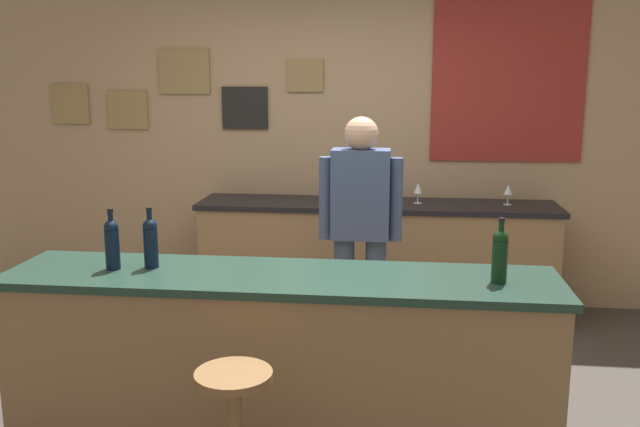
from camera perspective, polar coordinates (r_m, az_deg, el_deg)
The scene contains 14 objects.
ground_plane at distance 4.00m, azimuth -2.25°, elevation -16.18°, with size 10.00×10.00×0.00m, color #423D38.
back_wall at distance 5.57m, azimuth 1.13°, elevation 6.94°, with size 6.00×0.09×2.80m.
bar_counter at distance 3.45m, azimuth -3.37°, elevation -12.43°, with size 2.69×0.60×0.92m.
side_counter at distance 5.34m, azimuth 4.71°, elevation -3.83°, with size 2.77×0.56×0.90m.
bartender at distance 4.25m, azimuth 3.41°, elevation -1.07°, with size 0.52×0.21×1.62m.
bar_stool at distance 2.94m, azimuth -7.20°, elevation -17.01°, with size 0.32×0.32×0.68m.
wine_bottle_a at distance 3.49m, azimuth -17.12°, elevation -2.34°, with size 0.07×0.07×0.31m.
wine_bottle_b at distance 3.46m, azimuth -14.08°, elevation -2.26°, with size 0.07×0.07×0.31m.
wine_bottle_c at distance 3.22m, azimuth 14.92°, elevation -3.32°, with size 0.07×0.07×0.31m.
wine_glass_a at distance 5.16m, azimuth 2.72°, elevation 2.00°, with size 0.07×0.07×0.16m.
wine_glass_b at distance 5.28m, azimuth 4.03°, elevation 2.21°, with size 0.07×0.07×0.16m.
wine_glass_c at distance 5.31m, azimuth 5.18°, elevation 2.23°, with size 0.07×0.07×0.16m.
wine_glass_d at distance 5.24m, azimuth 8.26°, elevation 2.04°, with size 0.07×0.07×0.16m.
wine_glass_e at distance 5.32m, azimuth 15.57°, elevation 1.88°, with size 0.07×0.07×0.16m.
Camera 1 is at (0.56, -3.50, 1.86)m, focal length 37.99 mm.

